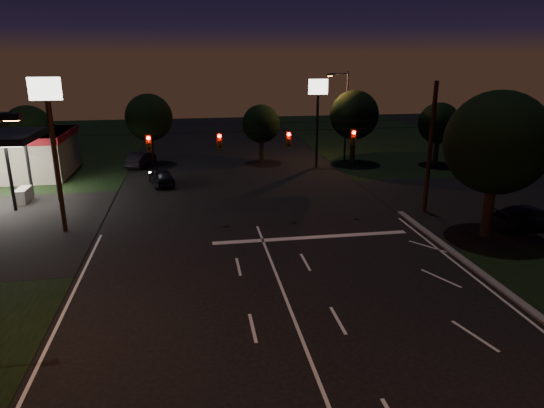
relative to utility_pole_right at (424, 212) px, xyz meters
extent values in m
plane|color=black|center=(-12.00, -15.00, 0.00)|extent=(140.00, 140.00, 0.00)
cube|color=black|center=(8.00, 1.00, 0.00)|extent=(20.00, 16.00, 0.02)
cube|color=silver|center=(-9.00, -3.50, 0.01)|extent=(12.00, 0.50, 0.01)
cylinder|color=black|center=(0.00, 0.00, 0.00)|extent=(0.30, 0.30, 9.00)
cylinder|color=black|center=(-24.00, 0.00, 0.00)|extent=(0.28, 0.28, 8.00)
cylinder|color=black|center=(-12.00, 0.00, 6.00)|extent=(24.00, 0.03, 0.03)
cylinder|color=black|center=(-12.00, 0.00, 6.50)|extent=(24.00, 0.02, 0.02)
cube|color=#3F3307|center=(-18.50, 0.00, 5.45)|extent=(0.32, 0.26, 1.00)
sphere|color=#FF0705|center=(-18.50, -0.16, 5.78)|extent=(0.22, 0.22, 0.22)
sphere|color=black|center=(-18.50, -0.16, 5.45)|extent=(0.20, 0.20, 0.20)
sphere|color=black|center=(-18.50, -0.16, 5.12)|extent=(0.20, 0.20, 0.20)
cube|color=#3F3307|center=(-14.20, 0.00, 5.45)|extent=(0.32, 0.26, 1.00)
sphere|color=#FF0705|center=(-14.20, -0.16, 5.78)|extent=(0.22, 0.22, 0.22)
sphere|color=black|center=(-14.20, -0.16, 5.45)|extent=(0.20, 0.20, 0.20)
sphere|color=black|center=(-14.20, -0.16, 5.12)|extent=(0.20, 0.20, 0.20)
cube|color=#3F3307|center=(-9.80, 0.00, 5.45)|extent=(0.32, 0.26, 1.00)
sphere|color=#FF0705|center=(-9.80, -0.16, 5.78)|extent=(0.22, 0.22, 0.22)
sphere|color=black|center=(-9.80, -0.16, 5.45)|extent=(0.20, 0.20, 0.20)
sphere|color=black|center=(-9.80, -0.16, 5.12)|extent=(0.20, 0.20, 0.20)
cube|color=#3F3307|center=(-5.50, 0.00, 5.45)|extent=(0.32, 0.26, 1.00)
sphere|color=#FF0705|center=(-5.50, -0.16, 5.78)|extent=(0.22, 0.22, 0.22)
sphere|color=black|center=(-5.50, -0.16, 5.45)|extent=(0.20, 0.20, 0.20)
sphere|color=black|center=(-5.50, -0.16, 5.12)|extent=(0.20, 0.20, 0.20)
cube|color=gray|center=(-28.50, 7.00, 0.55)|extent=(0.80, 2.00, 1.10)
cylinder|color=black|center=(-28.50, 5.00, 2.40)|extent=(0.24, 0.24, 4.80)
cylinder|color=black|center=(-28.50, 9.00, 2.40)|extent=(0.24, 0.24, 4.80)
cylinder|color=black|center=(-26.00, 7.00, 3.75)|extent=(0.24, 0.24, 7.50)
cube|color=white|center=(-26.00, 7.00, 8.30)|extent=(2.20, 0.30, 1.60)
cylinder|color=black|center=(-4.00, 15.00, 3.50)|extent=(0.24, 0.24, 7.00)
cube|color=white|center=(-4.00, 15.00, 7.70)|extent=(1.80, 0.30, 1.40)
cube|color=black|center=(-21.70, -13.00, 8.70)|extent=(0.60, 0.35, 0.22)
cube|color=orange|center=(-21.70, -13.00, 8.58)|extent=(0.45, 0.25, 0.04)
cylinder|color=black|center=(-0.50, 17.00, 4.50)|extent=(0.20, 0.20, 9.00)
cylinder|color=black|center=(-1.40, 17.00, 8.80)|extent=(1.80, 0.12, 0.12)
cube|color=black|center=(-2.30, 17.00, 8.70)|extent=(0.60, 0.35, 0.22)
cube|color=orange|center=(-2.30, 17.00, 8.58)|extent=(0.45, 0.25, 0.04)
cylinder|color=black|center=(1.50, -5.00, 2.00)|extent=(0.60, 0.60, 4.00)
sphere|color=black|center=(1.50, -5.00, 5.76)|extent=(6.00, 6.00, 6.00)
sphere|color=black|center=(2.10, -4.55, 5.58)|extent=(4.50, 4.50, 4.50)
sphere|color=black|center=(0.90, -4.70, 5.62)|extent=(4.20, 4.20, 4.20)
cylinder|color=black|center=(-30.00, 15.00, 1.50)|extent=(0.49, 0.49, 3.00)
sphere|color=black|center=(-30.00, 15.00, 4.32)|extent=(4.20, 4.20, 4.20)
sphere|color=black|center=(-29.58, 15.32, 4.19)|extent=(3.15, 3.15, 3.15)
sphere|color=black|center=(-30.42, 15.21, 4.23)|extent=(2.94, 2.94, 2.94)
cylinder|color=black|center=(-20.00, 19.00, 1.62)|extent=(0.52, 0.52, 3.25)
sphere|color=black|center=(-20.00, 19.00, 4.68)|extent=(4.60, 4.60, 4.60)
sphere|color=black|center=(-19.54, 19.34, 4.54)|extent=(3.45, 3.45, 3.45)
sphere|color=black|center=(-20.46, 19.23, 4.58)|extent=(3.22, 3.22, 3.22)
cylinder|color=black|center=(-9.00, 18.00, 1.38)|extent=(0.47, 0.47, 2.75)
sphere|color=black|center=(-9.00, 18.00, 3.96)|extent=(3.80, 3.80, 3.80)
sphere|color=black|center=(-8.62, 18.28, 3.85)|extent=(2.85, 2.85, 2.85)
sphere|color=black|center=(-9.38, 18.19, 3.87)|extent=(2.66, 2.66, 2.66)
cylinder|color=black|center=(0.00, 16.00, 1.70)|extent=(0.53, 0.53, 3.40)
sphere|color=black|center=(0.00, 16.00, 4.90)|extent=(4.80, 4.80, 4.80)
sphere|color=black|center=(0.48, 16.36, 4.75)|extent=(3.60, 3.60, 3.60)
sphere|color=black|center=(-0.48, 16.24, 4.79)|extent=(3.36, 3.36, 3.36)
cylinder|color=black|center=(8.00, 14.00, 1.45)|extent=(0.48, 0.48, 2.90)
sphere|color=black|center=(8.00, 14.00, 4.18)|extent=(4.00, 4.00, 4.00)
sphere|color=black|center=(8.40, 14.30, 4.06)|extent=(3.00, 3.00, 3.00)
sphere|color=black|center=(7.60, 14.20, 4.09)|extent=(2.80, 2.80, 2.80)
imported|color=black|center=(-18.61, 10.56, 0.71)|extent=(2.66, 4.44, 1.42)
imported|color=black|center=(-21.00, 18.20, 0.72)|extent=(2.84, 4.61, 1.43)
imported|color=black|center=(5.02, -4.23, 0.75)|extent=(5.31, 2.54, 1.49)
camera|label=1|loc=(-15.84, -30.23, 10.68)|focal=32.00mm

